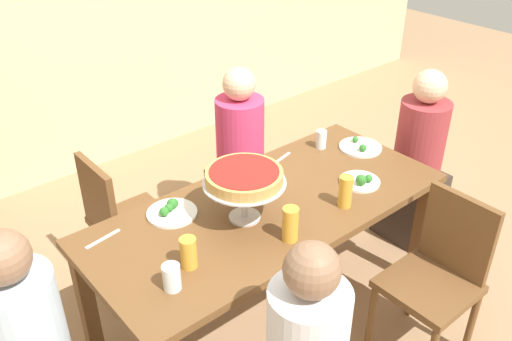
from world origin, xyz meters
The scene contains 18 objects.
ground_plane centered at (0.00, 0.00, 0.00)m, with size 12.00×12.00×0.00m, color #9E7A56.
dining_table centered at (0.00, 0.00, 0.65)m, with size 1.83×0.81×0.74m.
diner_far_right centered at (0.39, 0.72, 0.49)m, with size 0.34×0.34×1.15m.
diner_head_east centered at (1.21, -0.03, 0.49)m, with size 0.34×0.34×1.15m.
chair_near_right centered at (0.50, -0.68, 0.49)m, with size 0.40×0.40×0.87m.
chair_far_left centered at (-0.47, 0.70, 0.49)m, with size 0.40×0.40×0.87m.
deep_dish_pizza_stand centered at (-0.16, -0.01, 0.96)m, with size 0.38×0.38×0.26m.
salad_plate_near_diner centered at (-0.41, 0.24, 0.76)m, with size 0.24×0.24×0.07m.
salad_plate_far_diner centered at (0.78, 0.09, 0.75)m, with size 0.25×0.25×0.06m.
salad_plate_spare centered at (0.49, -0.16, 0.76)m, with size 0.21×0.21×0.07m.
beer_glass_amber_tall centered at (-0.55, -0.12, 0.81)m, with size 0.07×0.07×0.14m, color gold.
beer_glass_amber_short centered at (-0.11, -0.26, 0.82)m, with size 0.07×0.07×0.17m, color gold.
beer_glass_amber_spare centered at (0.28, -0.24, 0.82)m, with size 0.07×0.07×0.16m, color gold.
water_glass_clear_near centered at (0.11, 0.17, 0.80)m, with size 0.07×0.07×0.11m, color white.
water_glass_clear_far centered at (0.62, 0.25, 0.79)m, with size 0.06×0.06×0.11m, color white.
water_glass_clear_spare centered at (-0.68, -0.19, 0.80)m, with size 0.07×0.07×0.11m, color white.
cutlery_fork_near centered at (-0.75, 0.27, 0.74)m, with size 0.18×0.02×0.01m, color silver.
cutlery_knife_near centered at (0.35, 0.29, 0.74)m, with size 0.18×0.02×0.01m, color silver.
Camera 1 is at (-1.48, -1.66, 2.27)m, focal length 38.53 mm.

